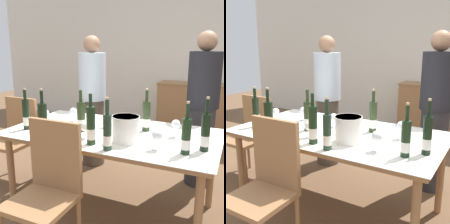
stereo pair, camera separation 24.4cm
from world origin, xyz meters
The scene contains 23 objects.
ground_plane centered at (0.00, 0.00, 0.00)m, with size 12.00×12.00×0.00m, color brown.
back_wall centered at (0.00, 2.99, 1.40)m, with size 8.00×0.10×2.80m.
sideboard_cabinet centered at (0.36, 2.70, 0.43)m, with size 1.36×0.46×0.87m.
dining_table centered at (0.00, 0.00, 0.68)m, with size 1.84×1.00×0.75m.
ice_bucket centered at (0.21, -0.19, 0.86)m, with size 0.22×0.22×0.21m.
wine_bottle_0 centered at (0.80, -0.13, 0.88)m, with size 0.07×0.07×0.40m.
wine_bottle_1 centered at (-0.74, -0.25, 0.88)m, with size 0.06×0.06×0.38m.
wine_bottle_2 centered at (0.69, -0.25, 0.88)m, with size 0.07×0.07×0.38m.
wine_bottle_3 centered at (-0.43, -0.40, 0.89)m, with size 0.07×0.07×0.41m.
wine_bottle_4 centered at (0.26, 0.16, 0.88)m, with size 0.07×0.07×0.38m.
wine_bottle_5 centered at (-0.01, -0.35, 0.89)m, with size 0.07×0.07×0.40m.
wine_bottle_6 centered at (0.15, -0.41, 0.88)m, with size 0.06×0.06×0.39m.
wine_bottle_7 centered at (-0.25, -0.10, 0.88)m, with size 0.07×0.07×0.37m.
wine_glass_0 centered at (0.48, -0.26, 0.86)m, with size 0.08×0.08×0.15m.
wine_glass_1 centered at (-0.12, -0.26, 0.85)m, with size 0.08×0.08×0.14m.
wine_glass_2 centered at (-0.50, 0.15, 0.84)m, with size 0.08×0.08×0.14m.
wine_glass_3 centered at (0.54, 0.10, 0.86)m, with size 0.07×0.07×0.15m.
wine_glass_4 centered at (-0.11, 0.10, 0.84)m, with size 0.07×0.07×0.13m.
wine_glass_5 centered at (-0.67, -0.07, 0.86)m, with size 0.07×0.07×0.15m.
chair_near_front centered at (-0.16, -0.72, 0.56)m, with size 0.42×0.42×0.99m.
chair_left_end centered at (-1.21, 0.09, 0.54)m, with size 0.42×0.42×0.93m.
person_host centered at (-0.65, 0.84, 0.81)m, with size 0.33×0.33×1.61m.
person_guest_left centered at (0.65, 0.84, 0.82)m, with size 0.33×0.33×1.64m.
Camera 1 is at (1.00, -2.15, 1.50)m, focal length 45.00 mm.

